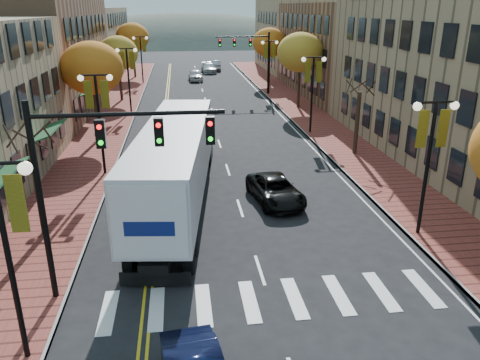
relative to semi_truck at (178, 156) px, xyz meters
name	(u,v)px	position (x,y,z in m)	size (l,w,h in m)	color
ground	(281,338)	(3.01, -11.28, -2.52)	(200.00, 200.00, 0.00)	black
sidewalk_left	(114,116)	(-5.99, 21.22, -2.45)	(4.00, 85.00, 0.15)	brown
sidewalk_right	(302,111)	(12.01, 21.22, -2.45)	(4.00, 85.00, 0.15)	brown
building_left_mid	(26,53)	(-13.99, 24.72, 2.98)	(12.00, 24.00, 11.00)	brown
building_left_far	(78,43)	(-13.99, 49.72, 2.23)	(12.00, 26.00, 9.50)	#9E8966
building_right_mid	(363,49)	(21.51, 30.72, 2.48)	(15.00, 24.00, 10.00)	brown
building_right_far	(312,34)	(21.51, 52.72, 2.98)	(15.00, 20.00, 11.00)	#9E8966
tree_left_a	(38,190)	(-5.99, -3.28, -0.27)	(0.28, 0.28, 4.20)	#382619
tree_left_b	(92,68)	(-5.99, 12.72, 2.92)	(4.48, 4.48, 7.21)	#382619
tree_left_c	(118,53)	(-5.99, 28.72, 2.53)	(4.16, 4.16, 6.69)	#382619
tree_left_d	(132,37)	(-5.99, 46.72, 3.08)	(4.61, 4.61, 7.42)	#382619
tree_right_b	(357,123)	(12.01, 6.72, -0.27)	(0.28, 0.28, 4.20)	#382619
tree_right_c	(300,53)	(12.01, 22.72, 2.92)	(4.48, 4.48, 7.21)	#382619
tree_right_d	(269,42)	(12.01, 38.72, 2.77)	(4.35, 4.35, 7.00)	#382619
lamp_left_a	(2,226)	(-4.49, -11.28, 1.77)	(1.96, 0.36, 6.05)	black
lamp_left_b	(98,105)	(-4.49, 4.72, 1.77)	(1.96, 0.36, 6.05)	black
lamp_left_c	(128,67)	(-4.49, 22.72, 1.77)	(1.96, 0.36, 6.05)	black
lamp_left_d	(141,51)	(-4.49, 40.72, 1.77)	(1.96, 0.36, 6.05)	black
lamp_right_a	(431,143)	(10.51, -5.28, 1.77)	(1.96, 0.36, 6.05)	black
lamp_right_b	(313,80)	(10.51, 12.72, 1.77)	(1.96, 0.36, 6.05)	black
lamp_right_c	(269,57)	(10.51, 30.72, 1.77)	(1.96, 0.36, 6.05)	black
traffic_mast_near	(98,164)	(-2.47, -8.28, 2.40)	(6.10, 0.35, 7.00)	black
traffic_mast_far	(252,51)	(8.49, 30.72, 2.40)	(6.10, 0.34, 7.00)	black
semi_truck	(178,156)	(0.00, 0.00, 0.00)	(4.78, 17.47, 4.32)	black
black_suv	(275,190)	(4.95, -0.65, -1.88)	(2.15, 4.65, 1.29)	black
car_far_white	(195,75)	(2.51, 42.78, -1.76)	(1.81, 4.50, 1.53)	silver
car_far_silver	(209,68)	(4.87, 50.87, -1.79)	(2.06, 5.07, 1.47)	#B2B3BA
car_far_oncoming	(216,65)	(6.18, 54.02, -1.75)	(1.64, 4.70, 1.55)	#B3B2BA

